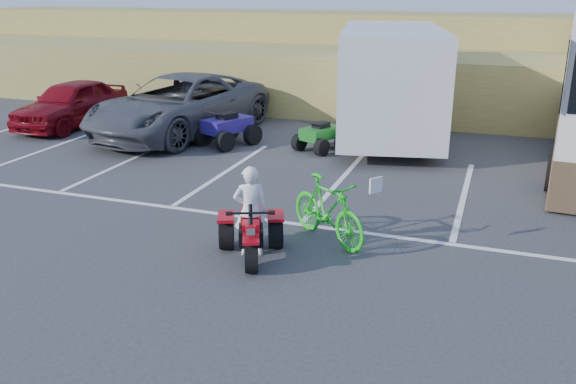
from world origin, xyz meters
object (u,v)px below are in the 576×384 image
(red_car, at_px, (71,103))
(quad_atv_green, at_px, (321,150))
(red_trike_atv, at_px, (251,258))
(green_dirt_bike, at_px, (328,210))
(quad_atv_blue, at_px, (228,145))
(grey_pickup, at_px, (179,105))
(cargo_trailer, at_px, (390,80))
(rider, at_px, (251,211))

(red_car, bearing_deg, quad_atv_green, -0.28)
(red_trike_atv, distance_m, red_car, 11.43)
(green_dirt_bike, distance_m, quad_atv_blue, 7.03)
(green_dirt_bike, height_order, grey_pickup, grey_pickup)
(red_car, xyz_separation_m, quad_atv_green, (8.08, -0.23, -0.71))
(red_car, height_order, cargo_trailer, cargo_trailer)
(cargo_trailer, bearing_deg, rider, -105.98)
(green_dirt_bike, bearing_deg, quad_atv_blue, 75.36)
(green_dirt_bike, distance_m, cargo_trailer, 7.84)
(cargo_trailer, bearing_deg, grey_pickup, -176.95)
(green_dirt_bike, xyz_separation_m, quad_atv_green, (-1.84, 5.77, -0.57))
(rider, height_order, cargo_trailer, cargo_trailer)
(green_dirt_bike, bearing_deg, rider, 168.61)
(red_car, bearing_deg, cargo_trailer, 11.84)
(quad_atv_blue, height_order, quad_atv_green, quad_atv_blue)
(grey_pickup, bearing_deg, rider, -43.62)
(grey_pickup, xyz_separation_m, red_car, (-3.67, -0.17, -0.14))
(cargo_trailer, distance_m, quad_atv_blue, 4.87)
(red_car, relative_size, quad_atv_blue, 2.70)
(red_trike_atv, xyz_separation_m, quad_atv_green, (-0.88, 6.83, 0.00))
(rider, relative_size, quad_atv_blue, 0.97)
(red_car, height_order, quad_atv_blue, red_car)
(red_trike_atv, bearing_deg, red_car, 118.70)
(grey_pickup, height_order, quad_atv_green, grey_pickup)
(rider, bearing_deg, grey_pickup, -76.66)
(red_trike_atv, distance_m, cargo_trailer, 8.98)
(red_trike_atv, relative_size, green_dirt_bike, 0.77)
(red_trike_atv, xyz_separation_m, cargo_trailer, (0.52, 8.81, 1.66))
(rider, xyz_separation_m, green_dirt_bike, (1.02, 0.92, -0.18))
(rider, height_order, grey_pickup, grey_pickup)
(green_dirt_bike, height_order, quad_atv_green, green_dirt_bike)
(rider, distance_m, red_car, 11.28)
(red_trike_atv, height_order, quad_atv_blue, quad_atv_blue)
(cargo_trailer, bearing_deg, quad_atv_green, -137.30)
(rider, xyz_separation_m, quad_atv_green, (-0.82, 6.69, -0.75))
(red_trike_atv, relative_size, grey_pickup, 0.24)
(quad_atv_blue, distance_m, quad_atv_green, 2.58)
(quad_atv_blue, bearing_deg, green_dirt_bike, -27.81)
(cargo_trailer, xyz_separation_m, quad_atv_green, (-1.40, -1.99, -1.66))
(grey_pickup, xyz_separation_m, quad_atv_green, (4.41, -0.40, -0.85))
(green_dirt_bike, height_order, cargo_trailer, cargo_trailer)
(green_dirt_bike, relative_size, cargo_trailer, 0.27)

